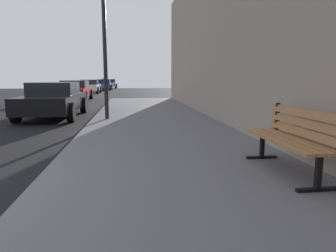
# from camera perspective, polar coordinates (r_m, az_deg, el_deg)

# --- Properties ---
(sidewalk) EXTENTS (4.00, 32.00, 0.15)m
(sidewalk) POSITION_cam_1_polar(r_m,az_deg,el_deg) (3.64, 5.83, -12.66)
(sidewalk) COLOR #5B5B60
(sidewalk) RESTS_ON ground_plane
(bench) EXTENTS (0.52, 1.67, 0.89)m
(bench) POSITION_cam_1_polar(r_m,az_deg,el_deg) (4.38, 22.71, -1.63)
(bench) COLOR #9E6B42
(bench) RESTS_ON sidewalk
(street_lamp) EXTENTS (0.36, 0.36, 4.54)m
(street_lamp) POSITION_cam_1_polar(r_m,az_deg,el_deg) (9.79, -12.11, 19.59)
(street_lamp) COLOR black
(street_lamp) RESTS_ON sidewalk
(car_black) EXTENTS (1.94, 4.21, 1.27)m
(car_black) POSITION_cam_1_polar(r_m,az_deg,el_deg) (11.76, -20.89, 4.72)
(car_black) COLOR black
(car_black) RESTS_ON ground_plane
(car_red) EXTENTS (1.92, 4.17, 1.27)m
(car_red) POSITION_cam_1_polar(r_m,az_deg,el_deg) (20.20, -17.31, 6.50)
(car_red) COLOR red
(car_red) RESTS_ON ground_plane
(car_white) EXTENTS (1.93, 4.09, 1.27)m
(car_white) POSITION_cam_1_polar(r_m,az_deg,el_deg) (29.55, -14.65, 7.31)
(car_white) COLOR white
(car_white) RESTS_ON ground_plane
(car_blue) EXTENTS (1.92, 4.45, 1.43)m
(car_blue) POSITION_cam_1_polar(r_m,az_deg,el_deg) (36.90, -12.14, 7.71)
(car_blue) COLOR #233899
(car_blue) RESTS_ON ground_plane
(car_silver) EXTENTS (1.98, 4.10, 1.27)m
(car_silver) POSITION_cam_1_polar(r_m,az_deg,el_deg) (43.13, -11.04, 7.91)
(car_silver) COLOR #B7B7BF
(car_silver) RESTS_ON ground_plane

